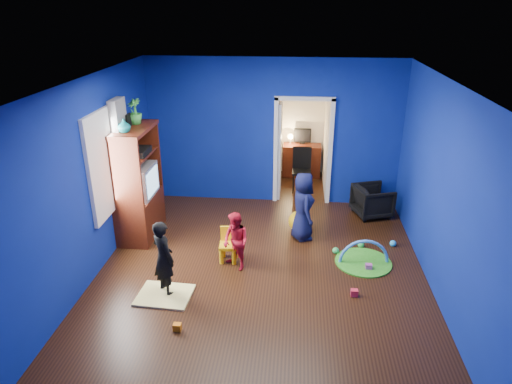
# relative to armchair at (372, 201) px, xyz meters

# --- Properties ---
(floor) EXTENTS (5.00, 5.50, 0.01)m
(floor) POSITION_rel_armchair_xyz_m (-1.97, -2.20, -0.30)
(floor) COLOR black
(floor) RESTS_ON ground
(ceiling) EXTENTS (5.00, 5.50, 0.01)m
(ceiling) POSITION_rel_armchair_xyz_m (-1.97, -2.20, 2.60)
(ceiling) COLOR white
(ceiling) RESTS_ON wall_back
(wall_back) EXTENTS (5.00, 0.02, 2.90)m
(wall_back) POSITION_rel_armchair_xyz_m (-1.97, 0.55, 1.15)
(wall_back) COLOR navy
(wall_back) RESTS_ON floor
(wall_front) EXTENTS (5.00, 0.02, 2.90)m
(wall_front) POSITION_rel_armchair_xyz_m (-1.97, -4.95, 1.15)
(wall_front) COLOR navy
(wall_front) RESTS_ON floor
(wall_left) EXTENTS (0.02, 5.50, 2.90)m
(wall_left) POSITION_rel_armchair_xyz_m (-4.47, -2.20, 1.15)
(wall_left) COLOR navy
(wall_left) RESTS_ON floor
(wall_right) EXTENTS (0.02, 5.50, 2.90)m
(wall_right) POSITION_rel_armchair_xyz_m (0.53, -2.20, 1.15)
(wall_right) COLOR navy
(wall_right) RESTS_ON floor
(alcove) EXTENTS (1.00, 1.75, 2.50)m
(alcove) POSITION_rel_armchair_xyz_m (-1.37, 1.42, 0.95)
(alcove) COLOR silver
(alcove) RESTS_ON floor
(armchair) EXTENTS (0.83, 0.82, 0.60)m
(armchair) POSITION_rel_armchair_xyz_m (0.00, 0.00, 0.00)
(armchair) COLOR black
(armchair) RESTS_ON floor
(child_black) EXTENTS (0.49, 0.48, 1.13)m
(child_black) POSITION_rel_armchair_xyz_m (-3.28, -2.85, 0.26)
(child_black) COLOR black
(child_black) RESTS_ON floor
(child_navy) EXTENTS (0.53, 0.67, 1.21)m
(child_navy) POSITION_rel_armchair_xyz_m (-1.35, -1.04, 0.30)
(child_navy) COLOR #0F1938
(child_navy) RESTS_ON floor
(toddler_red) EXTENTS (0.57, 0.57, 0.93)m
(toddler_red) POSITION_rel_armchair_xyz_m (-2.37, -2.11, 0.16)
(toddler_red) COLOR #B11214
(toddler_red) RESTS_ON floor
(vase) EXTENTS (0.26, 0.26, 0.21)m
(vase) POSITION_rel_armchair_xyz_m (-4.19, -1.46, 1.76)
(vase) COLOR #0D5768
(vase) RESTS_ON tv_armoire
(potted_plant) EXTENTS (0.31, 0.31, 0.42)m
(potted_plant) POSITION_rel_armchair_xyz_m (-4.19, -0.94, 1.87)
(potted_plant) COLOR green
(potted_plant) RESTS_ON tv_armoire
(tv_armoire) EXTENTS (0.58, 1.14, 1.96)m
(tv_armoire) POSITION_rel_armchair_xyz_m (-4.19, -1.16, 0.68)
(tv_armoire) COLOR #431A0B
(tv_armoire) RESTS_ON floor
(crt_tv) EXTENTS (0.46, 0.70, 0.54)m
(crt_tv) POSITION_rel_armchair_xyz_m (-4.15, -1.16, 0.72)
(crt_tv) COLOR silver
(crt_tv) RESTS_ON tv_armoire
(yellow_blanket) EXTENTS (0.78, 0.64, 0.03)m
(yellow_blanket) POSITION_rel_armchair_xyz_m (-3.28, -2.95, -0.29)
(yellow_blanket) COLOR #F2E07A
(yellow_blanket) RESTS_ON floor
(hopper_ball) EXTENTS (0.39, 0.39, 0.39)m
(hopper_ball) POSITION_rel_armchair_xyz_m (-1.40, -0.79, -0.11)
(hopper_ball) COLOR yellow
(hopper_ball) RESTS_ON floor
(kid_chair) EXTENTS (0.30, 0.30, 0.50)m
(kid_chair) POSITION_rel_armchair_xyz_m (-2.52, -1.91, -0.05)
(kid_chair) COLOR yellow
(kid_chair) RESTS_ON floor
(play_mat) EXTENTS (0.89, 0.89, 0.02)m
(play_mat) POSITION_rel_armchair_xyz_m (-0.37, -1.79, -0.29)
(play_mat) COLOR #479822
(play_mat) RESTS_ON floor
(toy_arch) EXTENTS (0.80, 0.12, 0.80)m
(toy_arch) POSITION_rel_armchair_xyz_m (-0.37, -1.79, -0.28)
(toy_arch) COLOR #3F8CD8
(toy_arch) RESTS_ON floor
(window_left) EXTENTS (0.03, 0.95, 1.55)m
(window_left) POSITION_rel_armchair_xyz_m (-4.45, -1.85, 1.25)
(window_left) COLOR white
(window_left) RESTS_ON wall_left
(curtain) EXTENTS (0.14, 0.42, 2.40)m
(curtain) POSITION_rel_armchair_xyz_m (-4.34, -1.30, 0.95)
(curtain) COLOR slate
(curtain) RESTS_ON floor
(doorway) EXTENTS (1.16, 0.10, 2.10)m
(doorway) POSITION_rel_armchair_xyz_m (-1.37, 0.55, 0.75)
(doorway) COLOR white
(doorway) RESTS_ON floor
(study_desk) EXTENTS (0.88, 0.44, 0.75)m
(study_desk) POSITION_rel_armchair_xyz_m (-1.37, 2.06, 0.07)
(study_desk) COLOR #3D140A
(study_desk) RESTS_ON floor
(desk_monitor) EXTENTS (0.40, 0.05, 0.32)m
(desk_monitor) POSITION_rel_armchair_xyz_m (-1.37, 2.18, 0.65)
(desk_monitor) COLOR black
(desk_monitor) RESTS_ON study_desk
(desk_lamp) EXTENTS (0.14, 0.14, 0.14)m
(desk_lamp) POSITION_rel_armchair_xyz_m (-1.65, 2.12, 0.63)
(desk_lamp) COLOR #FFD88C
(desk_lamp) RESTS_ON study_desk
(folding_chair) EXTENTS (0.40, 0.40, 0.92)m
(folding_chair) POSITION_rel_armchair_xyz_m (-1.37, 1.10, 0.16)
(folding_chair) COLOR black
(folding_chair) RESTS_ON floor
(book_shelf) EXTENTS (0.88, 0.24, 0.04)m
(book_shelf) POSITION_rel_armchair_xyz_m (-1.37, 2.17, 1.72)
(book_shelf) COLOR white
(book_shelf) RESTS_ON study_desk
(toy_0) EXTENTS (0.10, 0.08, 0.10)m
(toy_0) POSITION_rel_armchair_xyz_m (-0.60, -2.69, -0.25)
(toy_0) COLOR red
(toy_0) RESTS_ON floor
(toy_1) EXTENTS (0.11, 0.11, 0.11)m
(toy_1) POSITION_rel_armchair_xyz_m (0.20, -1.20, -0.25)
(toy_1) COLOR #29ABEA
(toy_1) RESTS_ON floor
(toy_2) EXTENTS (0.10, 0.08, 0.10)m
(toy_2) POSITION_rel_armchair_xyz_m (-2.92, -3.64, -0.25)
(toy_2) COLOR orange
(toy_2) RESTS_ON floor
(toy_3) EXTENTS (0.11, 0.11, 0.11)m
(toy_3) POSITION_rel_armchair_xyz_m (-0.79, -1.53, -0.25)
(toy_3) COLOR green
(toy_3) RESTS_ON floor
(toy_4) EXTENTS (0.10, 0.08, 0.10)m
(toy_4) POSITION_rel_armchair_xyz_m (-0.31, -1.99, -0.25)
(toy_4) COLOR #C449A6
(toy_4) RESTS_ON floor
(toy_5) EXTENTS (0.11, 0.11, 0.11)m
(toy_5) POSITION_rel_armchair_xyz_m (-0.35, -1.29, -0.25)
(toy_5) COLOR green
(toy_5) RESTS_ON floor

